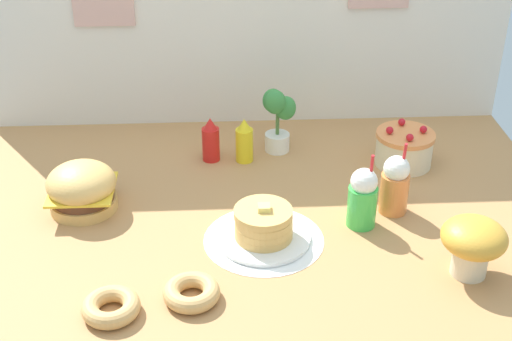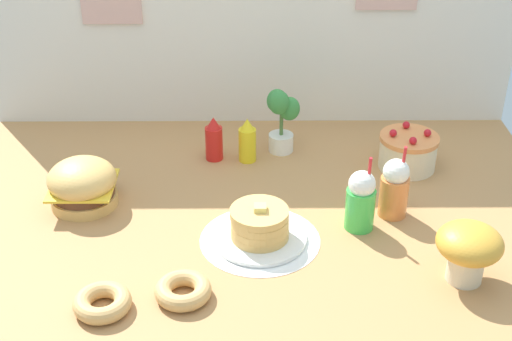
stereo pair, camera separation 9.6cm
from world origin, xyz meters
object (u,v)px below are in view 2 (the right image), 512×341
pancake_stack (261,227)px  ketchup_bottle (215,140)px  orange_float_cup (396,188)px  donut_chocolate (185,290)px  mushroom_stool (470,248)px  cream_soda_cup (362,200)px  burger (84,184)px  layer_cake (409,151)px  mustard_bottle (249,141)px  donut_pink_glaze (104,302)px  potted_plant (283,118)px

pancake_stack → ketchup_bottle: (-0.18, 0.58, 0.03)m
ketchup_bottle → orange_float_cup: orange_float_cup is taller
orange_float_cup → donut_chocolate: bearing=-147.6°
donut_chocolate → mushroom_stool: 0.89m
cream_soda_cup → orange_float_cup: (0.13, 0.08, 0.00)m
burger → layer_cake: 1.27m
cream_soda_cup → burger: bearing=171.3°
mushroom_stool → mustard_bottle: bearing=131.4°
layer_cake → donut_pink_glaze: 1.37m
layer_cake → mustard_bottle: (-0.64, 0.06, 0.01)m
burger → mustard_bottle: 0.68m
cream_soda_cup → orange_float_cup: bearing=30.6°
burger → donut_pink_glaze: 0.61m
mustard_bottle → mushroom_stool: bearing=-48.6°
mustard_bottle → burger: bearing=-151.3°
layer_cake → orange_float_cup: (-0.12, -0.34, 0.04)m
potted_plant → mushroom_stool: bearing=-57.5°
mustard_bottle → ketchup_bottle: bearing=174.0°
burger → layer_cake: bearing=12.1°
pancake_stack → cream_soda_cup: bearing=13.3°
donut_pink_glaze → cream_soda_cup: bearing=27.7°
potted_plant → mushroom_stool: size_ratio=1.39×
mustard_bottle → donut_pink_glaze: (-0.43, -0.91, -0.06)m
burger → pancake_stack: bearing=-20.1°
orange_float_cup → potted_plant: bearing=128.4°
burger → cream_soda_cup: bearing=-8.7°
layer_cake → ketchup_bottle: 0.78m
orange_float_cup → donut_pink_glaze: size_ratio=1.61×
ketchup_bottle → mushroom_stool: 1.14m
cream_soda_cup → mushroom_stool: 0.42m
donut_pink_glaze → potted_plant: potted_plant is taller
burger → orange_float_cup: size_ratio=0.88×
layer_cake → potted_plant: bearing=164.1°
burger → donut_pink_glaze: bearing=-73.7°
ketchup_bottle → mustard_bottle: size_ratio=1.00×
orange_float_cup → mushroom_stool: orange_float_cup is taller
pancake_stack → mushroom_stool: (0.64, -0.21, 0.07)m
burger → donut_chocolate: 0.67m
pancake_stack → mustard_bottle: bearing=94.4°
pancake_stack → mustard_bottle: (-0.04, 0.56, 0.03)m
donut_chocolate → mustard_bottle: bearing=77.3°
mustard_bottle → donut_chocolate: size_ratio=1.08×
ketchup_bottle → pancake_stack: bearing=-72.7°
pancake_stack → ketchup_bottle: 0.61m
burger → mushroom_stool: mushroom_stool is taller
layer_cake → donut_pink_glaze: (-1.07, -0.85, -0.04)m
ketchup_bottle → mustard_bottle: 0.14m
layer_cake → mustard_bottle: mustard_bottle is taller
orange_float_cup → donut_pink_glaze: bearing=-151.9°
pancake_stack → potted_plant: bearing=81.4°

